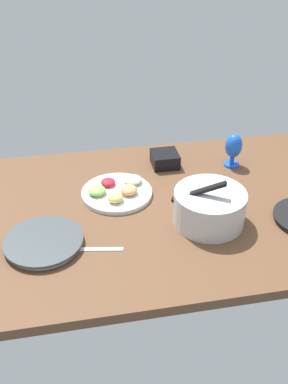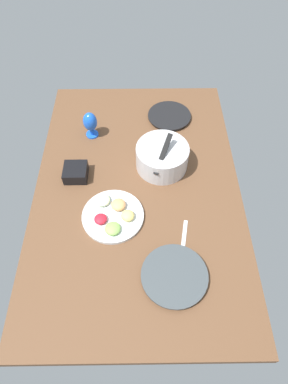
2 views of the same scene
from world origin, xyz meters
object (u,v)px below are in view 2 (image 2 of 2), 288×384
(mixing_bowl, at_px, (162,156))
(square_bowl_black, at_px, (76,172))
(hurricane_glass_blue, at_px, (90,123))
(dinner_plate_right, at_px, (174,276))
(fruit_platter, at_px, (113,215))
(dinner_plate_left, at_px, (169,116))

(mixing_bowl, xyz_separation_m, square_bowl_black, (0.07, -0.45, -0.04))
(hurricane_glass_blue, bearing_deg, dinner_plate_right, 25.93)
(fruit_platter, bearing_deg, hurricane_glass_blue, -165.39)
(dinner_plate_left, distance_m, fruit_platter, 0.76)
(square_bowl_black, bearing_deg, dinner_plate_right, 40.61)
(mixing_bowl, bearing_deg, fruit_platter, -37.67)
(mixing_bowl, distance_m, fruit_platter, 0.40)
(fruit_platter, xyz_separation_m, hurricane_glass_blue, (-0.55, -0.14, 0.08))
(dinner_plate_left, distance_m, hurricane_glass_blue, 0.48)
(dinner_plate_left, bearing_deg, mixing_bowl, -9.51)
(mixing_bowl, height_order, square_bowl_black, mixing_bowl)
(mixing_bowl, bearing_deg, hurricane_glass_blue, -121.07)
(dinner_plate_right, relative_size, mixing_bowl, 1.02)
(dinner_plate_left, bearing_deg, fruit_platter, -23.94)
(dinner_plate_left, relative_size, fruit_platter, 0.87)
(dinner_plate_left, height_order, fruit_platter, fruit_platter)
(dinner_plate_left, xyz_separation_m, square_bowl_black, (0.44, -0.51, 0.02))
(dinner_plate_left, bearing_deg, hurricane_glass_blue, -72.51)
(dinner_plate_right, relative_size, fruit_platter, 0.96)
(mixing_bowl, xyz_separation_m, hurricane_glass_blue, (-0.23, -0.39, 0.02))
(hurricane_glass_blue, xyz_separation_m, square_bowl_black, (0.30, -0.06, -0.06))
(dinner_plate_right, height_order, square_bowl_black, square_bowl_black)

